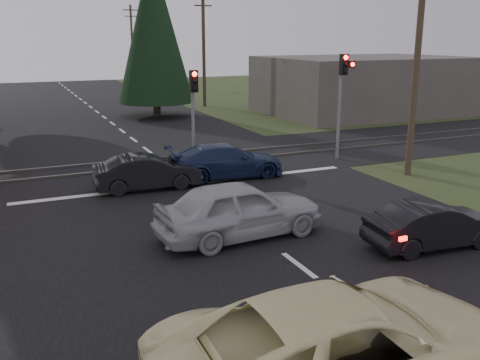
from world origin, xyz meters
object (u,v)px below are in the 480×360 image
silver_car (239,209)px  dark_hatchback (434,225)px  traffic_signal_center (194,102)px  traffic_signal_right (343,86)px  utility_pole_far (132,42)px  blue_sedan (226,161)px  dark_car_far (148,172)px  cream_coupe (346,346)px  utility_pole_mid (204,46)px  utility_pole_near (417,56)px

silver_car → dark_hatchback: bearing=-126.0°
traffic_signal_center → traffic_signal_right: bearing=-10.4°
utility_pole_far → blue_sedan: (-6.92, -46.44, -4.06)m
traffic_signal_center → dark_car_far: 4.28m
traffic_signal_right → cream_coupe: bearing=-123.7°
utility_pole_mid → silver_car: utility_pole_mid is taller
dark_car_far → dark_hatchback: bearing=-144.4°
utility_pole_mid → utility_pole_far: bearing=90.0°
dark_hatchback → dark_car_far: dark_car_far is taller
utility_pole_near → traffic_signal_right: bearing=105.3°
utility_pole_far → dark_car_far: size_ratio=2.33×
utility_pole_near → dark_car_far: utility_pole_near is taller
utility_pole_near → silver_car: utility_pole_near is taller
traffic_signal_right → cream_coupe: traffic_signal_right is taller
dark_hatchback → utility_pole_far: bearing=-0.2°
traffic_signal_right → silver_car: bearing=-138.8°
utility_pole_mid → cream_coupe: bearing=-106.6°
utility_pole_near → utility_pole_mid: 24.00m
utility_pole_far → traffic_signal_center: bearing=-99.6°
silver_car → utility_pole_mid: bearing=-22.2°
traffic_signal_right → dark_car_far: (-9.24, -1.31, -2.68)m
blue_sedan → traffic_signal_center: bearing=18.7°
utility_pole_mid → dark_car_far: bearing=-115.0°
traffic_signal_right → traffic_signal_center: (-6.55, 1.20, -0.51)m
traffic_signal_right → utility_pole_near: size_ratio=0.52×
utility_pole_far → cream_coupe: (-10.29, -59.52, -3.87)m
utility_pole_mid → silver_car: (-9.05, -27.62, -3.92)m
traffic_signal_center → silver_car: size_ratio=0.87×
dark_car_far → utility_pole_far: bearing=-9.8°
utility_pole_mid → silver_car: bearing=-108.2°
cream_coupe → silver_car: cream_coupe is taller
traffic_signal_center → utility_pole_near: 9.05m
traffic_signal_center → blue_sedan: (0.58, -2.12, -2.14)m
traffic_signal_right → dark_hatchback: traffic_signal_right is taller
cream_coupe → blue_sedan: (3.37, 13.08, -0.18)m
utility_pole_far → blue_sedan: bearing=-98.5°
traffic_signal_center → dark_hatchback: traffic_signal_center is taller
dark_hatchback → utility_pole_near: bearing=-31.4°
cream_coupe → silver_car: (1.24, 6.90, -0.04)m
dark_hatchback → silver_car: silver_car is taller
utility_pole_far → silver_car: size_ratio=1.90×
silver_car → dark_car_far: silver_car is taller
utility_pole_near → blue_sedan: size_ratio=1.95×
dark_hatchback → silver_car: 5.21m
traffic_signal_right → dark_hatchback: size_ratio=1.26×
traffic_signal_center → utility_pole_far: size_ratio=0.46×
traffic_signal_center → utility_pole_far: (7.50, 44.32, 1.92)m
silver_car → traffic_signal_right: bearing=-52.9°
traffic_signal_right → traffic_signal_center: bearing=169.6°
cream_coupe → silver_car: bearing=-9.6°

